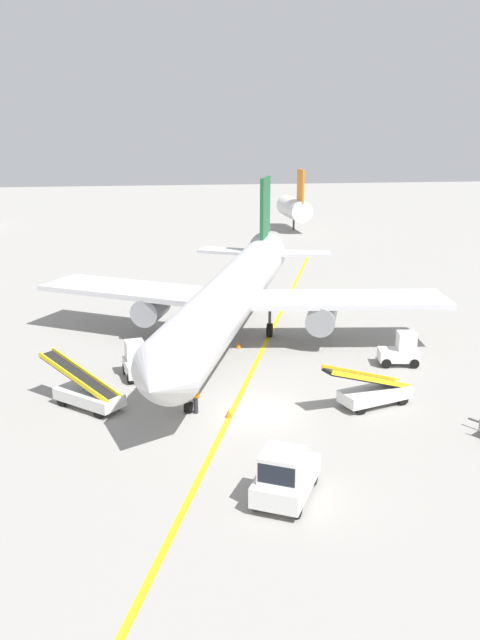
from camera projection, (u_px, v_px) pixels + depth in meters
name	position (u px, v px, depth m)	size (l,w,h in m)	color
ground_plane	(258.00, 412.00, 33.47)	(300.00, 300.00, 0.00)	gray
taxi_line_yellow	(249.00, 377.00, 38.28)	(0.30, 80.00, 0.01)	yellow
airliner	(234.00, 292.00, 43.86)	(27.51, 34.18, 10.10)	silver
pushback_tug	(285.00, 476.00, 25.28)	(3.40, 4.07, 2.20)	silver
baggage_tug_near_wing	(401.00, 351.00, 39.96)	(2.59, 1.71, 2.10)	silver
baggage_tug_by_cargo_door	(136.00, 362.00, 38.03)	(1.67, 2.58, 2.10)	silver
belt_loader_forward_hold	(373.00, 391.00, 34.07)	(5.15, 2.68, 2.59)	silver
belt_loader_aft_hold	(87.00, 393.00, 33.83)	(4.50, 4.34, 2.59)	silver
ground_crew_marshaller	(205.00, 355.00, 39.18)	(0.36, 0.24, 1.70)	#26262D
ground_crew_wing_walker	(196.00, 396.00, 33.08)	(0.36, 0.24, 1.70)	#26262D
safety_cone_nose_left	(229.00, 413.00, 32.77)	(0.36, 0.36, 0.44)	orange
safety_cone_nose_right	(239.00, 345.00, 43.33)	(0.36, 0.36, 0.44)	orange
distant_aircraft_mid_left	(294.00, 208.00, 94.87)	(3.00, 10.10, 8.80)	silver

